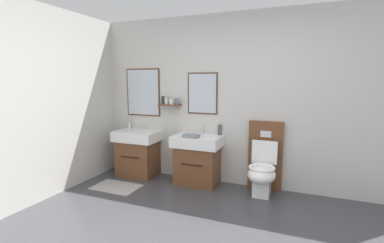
{
  "coord_description": "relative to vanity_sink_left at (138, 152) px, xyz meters",
  "views": [
    {
      "loc": [
        0.78,
        -1.97,
        1.56
      ],
      "look_at": [
        -0.7,
        1.7,
        0.98
      ],
      "focal_mm": 25.86,
      "sensor_mm": 36.0,
      "label": 1
    }
  ],
  "objects": [
    {
      "name": "wall_back",
      "position": [
        1.71,
        0.27,
        0.88
      ],
      "size": [
        4.93,
        0.27,
        2.55
      ],
      "color": "beige",
      "rests_on": "ground"
    },
    {
      "name": "bath_mat",
      "position": [
        0.0,
        -0.6,
        -0.39
      ],
      "size": [
        0.68,
        0.44,
        0.01
      ],
      "primitive_type": "cube",
      "color": "#9E9993",
      "rests_on": "ground"
    },
    {
      "name": "vanity_sink_left",
      "position": [
        0.0,
        0.0,
        0.0
      ],
      "size": [
        0.72,
        0.5,
        0.75
      ],
      "color": "brown",
      "rests_on": "ground"
    },
    {
      "name": "tap_on_left_sink",
      "position": [
        0.0,
        0.19,
        0.42
      ],
      "size": [
        0.03,
        0.13,
        0.11
      ],
      "color": "silver",
      "rests_on": "vanity_sink_left"
    },
    {
      "name": "vanity_sink_right",
      "position": [
        1.06,
        0.0,
        0.0
      ],
      "size": [
        0.72,
        0.5,
        0.75
      ],
      "color": "brown",
      "rests_on": "ground"
    },
    {
      "name": "tap_on_right_sink",
      "position": [
        1.06,
        0.19,
        0.42
      ],
      "size": [
        0.03,
        0.13,
        0.11
      ],
      "color": "silver",
      "rests_on": "vanity_sink_right"
    },
    {
      "name": "toilet",
      "position": [
        2.04,
        0.01,
        -0.02
      ],
      "size": [
        0.48,
        0.62,
        1.0
      ],
      "color": "brown",
      "rests_on": "ground"
    },
    {
      "name": "toothbrush_cup",
      "position": [
        -0.28,
        0.17,
        0.41
      ],
      "size": [
        0.07,
        0.07,
        0.21
      ],
      "color": "silver",
      "rests_on": "vanity_sink_left"
    },
    {
      "name": "soap_dispenser",
      "position": [
        1.35,
        0.18,
        0.44
      ],
      "size": [
        0.06,
        0.06,
        0.19
      ],
      "color": "#4C4C51",
      "rests_on": "vanity_sink_right"
    },
    {
      "name": "folded_hand_towel",
      "position": [
        1.02,
        -0.15,
        0.38
      ],
      "size": [
        0.22,
        0.16,
        0.04
      ],
      "primitive_type": "cube",
      "color": "gray",
      "rests_on": "vanity_sink_right"
    }
  ]
}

